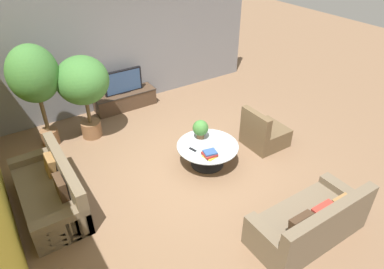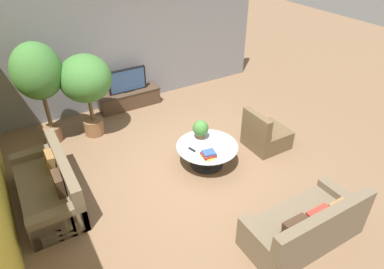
{
  "view_description": "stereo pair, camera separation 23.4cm",
  "coord_description": "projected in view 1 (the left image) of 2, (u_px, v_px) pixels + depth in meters",
  "views": [
    {
      "loc": [
        -2.9,
        -4.41,
        4.21
      ],
      "look_at": [
        0.14,
        0.26,
        0.55
      ],
      "focal_mm": 32.0,
      "sensor_mm": 36.0,
      "label": 1
    },
    {
      "loc": [
        -2.7,
        -4.53,
        4.21
      ],
      "look_at": [
        0.14,
        0.26,
        0.55
      ],
      "focal_mm": 32.0,
      "sensor_mm": 36.0,
      "label": 2
    }
  ],
  "objects": [
    {
      "name": "television",
      "position": [
        123.0,
        82.0,
        8.33
      ],
      "size": [
        0.96,
        0.13,
        0.59
      ],
      "color": "black",
      "rests_on": "media_console"
    },
    {
      "name": "remote_black",
      "position": [
        193.0,
        150.0,
        6.41
      ],
      "size": [
        0.08,
        0.16,
        0.02
      ],
      "primitive_type": "cube",
      "rotation": [
        0.0,
        0.0,
        0.25
      ],
      "color": "black",
      "rests_on": "coffee_table"
    },
    {
      "name": "potted_palm_tall",
      "position": [
        34.0,
        77.0,
        6.52
      ],
      "size": [
        0.97,
        0.97,
        2.18
      ],
      "color": "brown",
      "rests_on": "ground"
    },
    {
      "name": "back_wall_stone",
      "position": [
        119.0,
        45.0,
        8.18
      ],
      "size": [
        7.4,
        0.12,
        3.0
      ],
      "primitive_type": "cube",
      "color": "slate",
      "rests_on": "ground"
    },
    {
      "name": "potted_palm_corner",
      "position": [
        83.0,
        83.0,
        6.93
      ],
      "size": [
        1.07,
        1.07,
        1.83
      ],
      "color": "brown",
      "rests_on": "ground"
    },
    {
      "name": "potted_plant_tabletop",
      "position": [
        201.0,
        128.0,
        6.64
      ],
      "size": [
        0.31,
        0.31,
        0.38
      ],
      "color": "brown",
      "rests_on": "coffee_table"
    },
    {
      "name": "couch_near_entry",
      "position": [
        310.0,
        223.0,
        5.12
      ],
      "size": [
        1.83,
        0.84,
        0.84
      ],
      "rotation": [
        0.0,
        0.0,
        3.14
      ],
      "color": "brown",
      "rests_on": "ground"
    },
    {
      "name": "media_console",
      "position": [
        125.0,
        100.0,
        8.6
      ],
      "size": [
        1.54,
        0.5,
        0.42
      ],
      "color": "#473323",
      "rests_on": "ground"
    },
    {
      "name": "armchair_wicker",
      "position": [
        264.0,
        134.0,
        7.19
      ],
      "size": [
        0.8,
        0.76,
        0.86
      ],
      "rotation": [
        0.0,
        0.0,
        1.57
      ],
      "color": "brown",
      "rests_on": "ground"
    },
    {
      "name": "couch_by_wall",
      "position": [
        51.0,
        192.0,
        5.68
      ],
      "size": [
        0.84,
        1.96,
        0.84
      ],
      "rotation": [
        0.0,
        0.0,
        -1.57
      ],
      "color": "brown",
      "rests_on": "ground"
    },
    {
      "name": "coffee_table",
      "position": [
        207.0,
        151.0,
        6.61
      ],
      "size": [
        1.19,
        1.19,
        0.44
      ],
      "color": "black",
      "rests_on": "ground"
    },
    {
      "name": "ground_plane",
      "position": [
        193.0,
        166.0,
        6.72
      ],
      "size": [
        24.0,
        24.0,
        0.0
      ],
      "primitive_type": "plane",
      "color": "brown"
    },
    {
      "name": "book_stack",
      "position": [
        210.0,
        154.0,
        6.23
      ],
      "size": [
        0.27,
        0.26,
        0.1
      ],
      "color": "gold",
      "rests_on": "coffee_table"
    }
  ]
}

